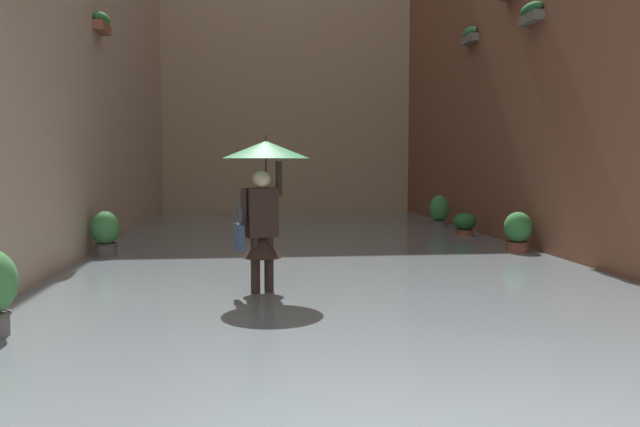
{
  "coord_description": "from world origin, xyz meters",
  "views": [
    {
      "loc": [
        1.19,
        3.12,
        1.79
      ],
      "look_at": [
        0.43,
        -4.03,
        1.2
      ],
      "focal_mm": 35.84,
      "sensor_mm": 36.0,
      "label": 1
    }
  ],
  "objects": [
    {
      "name": "ground_plane",
      "position": [
        0.0,
        -9.11,
        0.0
      ],
      "size": [
        60.0,
        60.0,
        0.0
      ],
      "primitive_type": "plane",
      "color": "#605B56"
    },
    {
      "name": "flood_water",
      "position": [
        0.0,
        -9.11,
        0.06
      ],
      "size": [
        9.01,
        24.23,
        0.12
      ],
      "primitive_type": "cube",
      "color": "slate",
      "rests_on": "ground_plane"
    },
    {
      "name": "building_facade_far",
      "position": [
        0.0,
        -19.13,
        6.83
      ],
      "size": [
        11.81,
        1.8,
        13.65
      ],
      "primitive_type": "cube",
      "color": "tan",
      "rests_on": "ground_plane"
    },
    {
      "name": "person_wading",
      "position": [
        1.04,
        -4.96,
        1.52
      ],
      "size": [
        1.11,
        1.11,
        2.12
      ],
      "color": "#4C4233",
      "rests_on": "ground_plane"
    },
    {
      "name": "potted_plant_far_right",
      "position": [
        3.8,
        -8.51,
        0.5
      ],
      "size": [
        0.51,
        0.51,
        0.91
      ],
      "color": "#66605B",
      "rests_on": "ground_plane"
    },
    {
      "name": "potted_plant_far_left",
      "position": [
        -3.71,
        -8.2,
        0.46
      ],
      "size": [
        0.51,
        0.51,
        0.86
      ],
      "color": "brown",
      "rests_on": "ground_plane"
    },
    {
      "name": "potted_plant_mid_left",
      "position": [
        -3.58,
        -12.76,
        0.49
      ],
      "size": [
        0.51,
        0.51,
        0.93
      ],
      "color": "#66605B",
      "rests_on": "ground_plane"
    },
    {
      "name": "potted_plant_near_left",
      "position": [
        -3.57,
        -10.78,
        0.36
      ],
      "size": [
        0.51,
        0.51,
        0.63
      ],
      "color": "brown",
      "rests_on": "ground_plane"
    }
  ]
}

